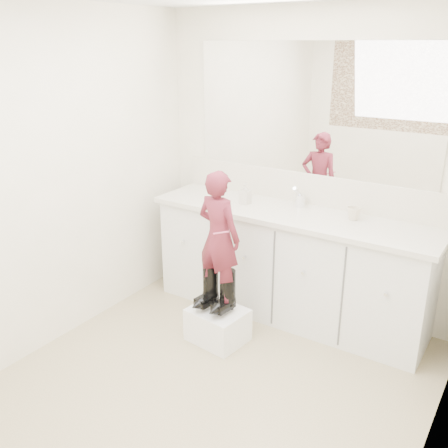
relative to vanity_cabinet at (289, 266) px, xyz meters
The scene contains 16 objects.
floor 1.30m from the vanity_cabinet, 90.00° to the right, with size 3.00×3.00×0.00m, color #8A7C5A.
wall_back 0.82m from the vanity_cabinet, 90.00° to the left, with size 2.60×2.60×0.00m, color beige.
wall_left 1.95m from the vanity_cabinet, 136.70° to the right, with size 3.00×3.00×0.00m, color beige.
wall_right 1.95m from the vanity_cabinet, 43.30° to the right, with size 3.00×3.00×0.00m, color beige.
vanity_cabinet is the anchor object (origin of this frame).
countertop 0.45m from the vanity_cabinet, 90.00° to the right, with size 2.28×0.58×0.04m, color beige.
backsplash 0.64m from the vanity_cabinet, 90.00° to the left, with size 2.28×0.03×0.25m, color beige.
mirror 1.24m from the vanity_cabinet, 90.00° to the left, with size 2.00×0.02×1.00m, color white.
faucet 0.54m from the vanity_cabinet, 90.00° to the left, with size 0.08×0.08×0.10m, color silver.
cup 0.69m from the vanity_cabinet, ahead, with size 0.10×0.10×0.10m, color beige.
soap_bottle 0.68m from the vanity_cabinet, behind, with size 0.08×0.08×0.17m, color beige.
step_stool 0.76m from the vanity_cabinet, 111.68° to the right, with size 0.40×0.33×0.26m, color white.
boot_left 0.72m from the vanity_cabinet, 117.85° to the right, with size 0.12×0.22×0.33m, color black, non-canonical shape.
boot_right 0.66m from the vanity_cabinet, 106.26° to the right, with size 0.12×0.22×0.33m, color black, non-canonical shape.
toddler 0.80m from the vanity_cabinet, 112.29° to the right, with size 0.35×0.23×0.96m, color #982F3F.
toothbrush 0.88m from the vanity_cabinet, 104.90° to the right, with size 0.01×0.01×0.14m, color #D6537B.
Camera 1 is at (1.56, -2.14, 2.13)m, focal length 40.00 mm.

